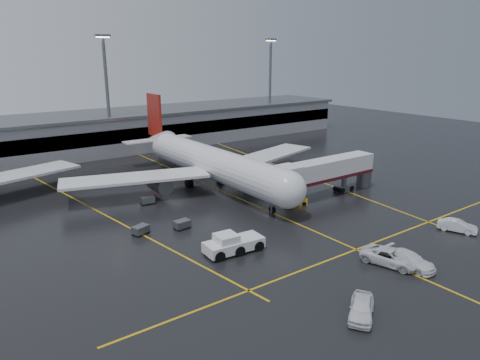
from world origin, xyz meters
TOP-DOWN VIEW (x-y plane):
  - ground at (0.00, 0.00)m, footprint 220.00×220.00m
  - apron_line_centre at (0.00, 0.00)m, footprint 0.25×90.00m
  - apron_line_stop at (0.00, -22.00)m, footprint 60.00×0.25m
  - apron_line_left at (-20.00, 10.00)m, footprint 9.99×69.35m
  - apron_line_right at (18.00, 10.00)m, footprint 7.57×69.64m
  - terminal at (0.00, 47.93)m, footprint 122.00×19.00m
  - light_mast_mid at (-5.00, 42.00)m, footprint 3.00×1.20m
  - light_mast_right at (40.00, 42.00)m, footprint 3.00×1.20m
  - main_airliner at (0.00, 9.70)m, footprint 48.80×45.60m
  - jet_bridge at (11.87, -6.00)m, footprint 19.90×3.40m
  - pushback_tractor at (-11.93, -14.19)m, footprint 7.03×3.40m
  - belt_loader at (5.01, -6.44)m, footprint 3.50×2.35m
  - service_van_a at (-0.04, -26.54)m, footprint 4.46×6.76m
  - service_van_b at (1.07, -28.04)m, footprint 2.41×5.70m
  - service_van_c at (14.51, -25.91)m, footprint 3.22×4.88m
  - service_van_d at (-10.29, -31.04)m, footprint 5.15×4.46m
  - baggage_cart_a at (-13.12, -4.64)m, footprint 2.12×1.49m
  - baggage_cart_b at (-18.18, -3.23)m, footprint 2.32×1.90m
  - baggage_cart_c at (-12.60, 6.91)m, footprint 2.15×1.55m

SIDE VIEW (x-z plane):
  - ground at x=0.00m, z-range 0.00..0.00m
  - apron_line_centre at x=0.00m, z-range 0.00..0.02m
  - apron_line_stop at x=0.00m, z-range 0.00..0.02m
  - apron_line_left at x=-20.00m, z-range 0.00..0.02m
  - apron_line_right at x=18.00m, z-range 0.00..0.02m
  - belt_loader at x=5.01m, z-range -0.52..1.53m
  - baggage_cart_a at x=-13.12m, z-range 0.07..1.19m
  - baggage_cart_b at x=-18.18m, z-range 0.07..1.19m
  - baggage_cart_c at x=-12.60m, z-range 0.07..1.19m
  - service_van_c at x=14.51m, z-range 0.00..1.52m
  - service_van_b at x=1.07m, z-range 0.00..1.64m
  - service_van_d at x=-10.29m, z-range 0.00..1.68m
  - service_van_a at x=-0.04m, z-range 0.00..1.73m
  - pushback_tractor at x=-11.93m, z-range -0.25..2.20m
  - jet_bridge at x=11.87m, z-range 0.91..6.96m
  - main_airliner at x=0.00m, z-range -2.84..11.26m
  - terminal at x=0.00m, z-range 0.02..8.62m
  - light_mast_mid at x=-5.00m, z-range 1.75..27.20m
  - light_mast_right at x=40.00m, z-range 1.75..27.20m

